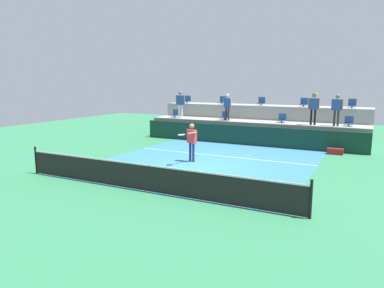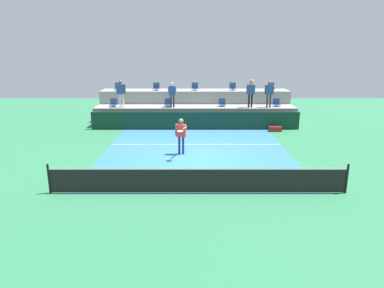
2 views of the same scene
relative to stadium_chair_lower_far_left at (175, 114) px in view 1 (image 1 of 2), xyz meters
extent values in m
plane|color=#2D754C|center=(5.34, -7.23, -1.46)|extent=(40.00, 40.00, 0.00)
cube|color=teal|center=(5.34, -6.23, -1.46)|extent=(9.00, 10.00, 0.01)
cube|color=white|center=(5.34, -4.83, -1.46)|extent=(9.00, 0.06, 0.00)
cylinder|color=black|center=(0.14, -11.23, -0.93)|extent=(0.08, 0.08, 1.07)
cylinder|color=black|center=(10.54, -11.23, -0.93)|extent=(0.08, 0.08, 1.07)
cube|color=black|center=(5.34, -11.23, -1.01)|extent=(10.40, 0.01, 0.87)
cube|color=white|center=(5.34, -11.23, -0.57)|extent=(10.40, 0.02, 0.05)
cube|color=#0F3323|center=(5.34, -1.23, -0.91)|extent=(13.00, 0.16, 1.10)
cube|color=gray|center=(5.34, 0.07, -0.84)|extent=(13.00, 1.80, 1.25)
cube|color=gray|center=(5.34, 1.87, -0.41)|extent=(13.00, 1.80, 2.10)
cylinder|color=#2D2D33|center=(0.00, -0.08, -0.16)|extent=(0.08, 0.08, 0.10)
cube|color=navy|center=(0.00, -0.08, -0.09)|extent=(0.44, 0.40, 0.04)
cube|color=navy|center=(0.00, 0.10, 0.12)|extent=(0.44, 0.04, 0.38)
cylinder|color=#2D2D33|center=(3.56, -0.08, -0.16)|extent=(0.08, 0.08, 0.10)
cube|color=navy|center=(3.56, -0.08, -0.09)|extent=(0.44, 0.40, 0.04)
cube|color=navy|center=(3.56, 0.10, 0.12)|extent=(0.44, 0.04, 0.38)
cylinder|color=#2D2D33|center=(7.10, -0.08, -0.16)|extent=(0.08, 0.08, 0.10)
cube|color=navy|center=(7.10, -0.08, -0.09)|extent=(0.44, 0.40, 0.04)
cube|color=navy|center=(7.10, 0.10, 0.12)|extent=(0.44, 0.04, 0.38)
cylinder|color=#2D2D33|center=(10.65, -0.08, -0.16)|extent=(0.08, 0.08, 0.10)
cube|color=navy|center=(10.65, -0.08, -0.09)|extent=(0.44, 0.40, 0.04)
cube|color=navy|center=(10.65, 0.10, 0.12)|extent=(0.44, 0.04, 0.38)
cylinder|color=#2D2D33|center=(-0.04, 1.72, 0.69)|extent=(0.08, 0.08, 0.10)
cube|color=navy|center=(-0.04, 1.72, 0.76)|extent=(0.44, 0.40, 0.04)
cube|color=navy|center=(-0.04, 1.90, 0.97)|extent=(0.44, 0.04, 0.38)
cylinder|color=#2D2D33|center=(2.64, 1.72, 0.69)|extent=(0.08, 0.08, 0.10)
cube|color=navy|center=(2.64, 1.72, 0.76)|extent=(0.44, 0.40, 0.04)
cube|color=navy|center=(2.64, 1.90, 0.97)|extent=(0.44, 0.04, 0.38)
cylinder|color=#2D2D33|center=(5.33, 1.72, 0.69)|extent=(0.08, 0.08, 0.10)
cube|color=navy|center=(5.33, 1.72, 0.76)|extent=(0.44, 0.40, 0.04)
cube|color=navy|center=(5.33, 1.90, 0.97)|extent=(0.44, 0.04, 0.38)
cylinder|color=#2D2D33|center=(7.97, 1.72, 0.69)|extent=(0.08, 0.08, 0.10)
cube|color=navy|center=(7.97, 1.72, 0.76)|extent=(0.44, 0.40, 0.04)
cube|color=navy|center=(7.97, 1.90, 0.97)|extent=(0.44, 0.04, 0.38)
cylinder|color=#2D2D33|center=(10.65, 1.72, 0.69)|extent=(0.08, 0.08, 0.10)
cube|color=navy|center=(10.65, 1.72, 0.76)|extent=(0.44, 0.40, 0.04)
cube|color=navy|center=(10.65, 1.90, 0.97)|extent=(0.44, 0.04, 0.38)
cylinder|color=navy|center=(4.52, -6.51, -1.04)|extent=(0.14, 0.14, 0.85)
cylinder|color=navy|center=(4.71, -6.56, -1.04)|extent=(0.14, 0.14, 0.85)
cube|color=red|center=(4.61, -6.53, -0.31)|extent=(0.49, 0.31, 0.60)
sphere|color=#846047|center=(4.61, -6.53, 0.15)|extent=(0.29, 0.29, 0.23)
cylinder|color=#846047|center=(4.36, -6.46, -0.29)|extent=(0.09, 0.09, 0.57)
cylinder|color=#846047|center=(4.79, -6.87, -0.11)|extent=(0.22, 0.54, 0.07)
cylinder|color=black|center=(4.68, -7.22, -0.11)|extent=(0.11, 0.26, 0.04)
ellipsoid|color=silver|center=(4.60, -7.49, -0.11)|extent=(0.34, 0.38, 0.03)
cylinder|color=white|center=(0.52, -0.40, 0.21)|extent=(0.13, 0.13, 0.86)
cylinder|color=white|center=(0.71, -0.37, 0.21)|extent=(0.13, 0.13, 0.86)
cube|color=#2D4C8C|center=(0.61, -0.38, 0.95)|extent=(0.49, 0.27, 0.61)
sphere|color=#846047|center=(0.61, -0.38, 1.42)|extent=(0.27, 0.27, 0.23)
cylinder|color=#846047|center=(0.35, -0.43, 0.97)|extent=(0.08, 0.08, 0.57)
cylinder|color=#846047|center=(0.88, -0.33, 0.97)|extent=(0.08, 0.08, 0.57)
cylinder|color=#2D2D33|center=(3.78, -0.37, 0.18)|extent=(0.13, 0.13, 0.79)
cylinder|color=#2D2D33|center=(3.96, -0.40, 0.18)|extent=(0.13, 0.13, 0.79)
cube|color=#2D4C8C|center=(3.87, -0.38, 0.86)|extent=(0.46, 0.26, 0.56)
sphere|color=beige|center=(3.87, -0.38, 1.29)|extent=(0.25, 0.25, 0.21)
cylinder|color=beige|center=(3.62, -0.34, 0.88)|extent=(0.08, 0.08, 0.53)
cylinder|color=beige|center=(4.11, -0.43, 0.88)|extent=(0.08, 0.08, 0.53)
cylinder|color=black|center=(8.77, -0.40, 0.21)|extent=(0.13, 0.13, 0.85)
cylinder|color=black|center=(8.96, -0.37, 0.21)|extent=(0.13, 0.13, 0.85)
cube|color=#2D4C8C|center=(8.87, -0.38, 0.93)|extent=(0.48, 0.26, 0.60)
sphere|color=#A87A5B|center=(8.87, -0.38, 1.39)|extent=(0.27, 0.27, 0.23)
cylinder|color=#A87A5B|center=(8.61, -0.43, 0.95)|extent=(0.08, 0.08, 0.56)
cylinder|color=#A87A5B|center=(9.13, -0.34, 0.95)|extent=(0.08, 0.08, 0.56)
cylinder|color=tan|center=(8.87, -0.38, 1.47)|extent=(0.48, 0.48, 0.01)
cylinder|color=tan|center=(8.87, -0.38, 1.52)|extent=(0.28, 0.28, 0.09)
cylinder|color=#2D2D33|center=(9.95, -0.37, 0.20)|extent=(0.12, 0.12, 0.83)
cylinder|color=#2D2D33|center=(10.14, -0.40, 0.20)|extent=(0.12, 0.12, 0.83)
cube|color=#2D4C8C|center=(10.05, -0.38, 0.91)|extent=(0.47, 0.24, 0.59)
sphere|color=#846047|center=(10.05, -0.38, 1.36)|extent=(0.25, 0.25, 0.23)
cylinder|color=#846047|center=(9.79, -0.35, 0.93)|extent=(0.08, 0.08, 0.55)
cylinder|color=#846047|center=(10.30, -0.42, 0.93)|extent=(0.08, 0.08, 0.55)
sphere|color=#CCE033|center=(7.80, -8.12, -0.64)|extent=(0.07, 0.07, 0.07)
cube|color=maroon|center=(10.23, -1.84, -1.31)|extent=(0.76, 0.28, 0.30)
camera|label=1|loc=(11.85, -20.60, 2.09)|focal=33.37mm
camera|label=2|loc=(5.13, -22.62, 3.47)|focal=32.61mm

